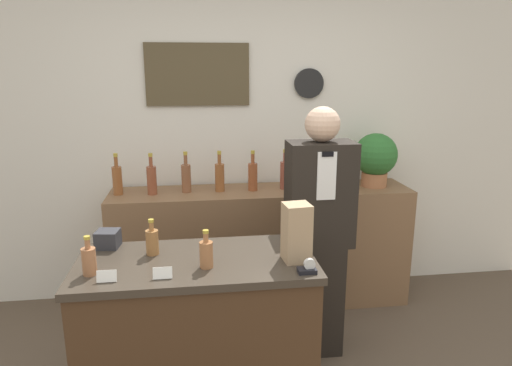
# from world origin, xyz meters

# --- Properties ---
(back_wall) EXTENTS (5.20, 0.09, 2.70)m
(back_wall) POSITION_xyz_m (-0.00, 2.00, 1.36)
(back_wall) COLOR silver
(back_wall) RESTS_ON ground_plane
(back_shelf) EXTENTS (2.33, 0.47, 0.95)m
(back_shelf) POSITION_xyz_m (0.15, 1.70, 0.47)
(back_shelf) COLOR brown
(back_shelf) RESTS_ON ground_plane
(display_counter) EXTENTS (1.23, 0.60, 0.90)m
(display_counter) POSITION_xyz_m (-0.37, 0.54, 0.45)
(display_counter) COLOR #422B19
(display_counter) RESTS_ON ground_plane
(shopkeeper) EXTENTS (0.42, 0.26, 1.64)m
(shopkeeper) POSITION_xyz_m (0.42, 1.01, 0.82)
(shopkeeper) COLOR black
(shopkeeper) RESTS_ON ground_plane
(potted_plant) EXTENTS (0.34, 0.34, 0.42)m
(potted_plant) POSITION_xyz_m (1.06, 1.71, 1.18)
(potted_plant) COLOR #B27047
(potted_plant) RESTS_ON back_shelf
(paper_bag) EXTENTS (0.14, 0.14, 0.30)m
(paper_bag) POSITION_xyz_m (0.15, 0.46, 1.05)
(paper_bag) COLOR tan
(paper_bag) RESTS_ON display_counter
(tape_dispenser) EXTENTS (0.09, 0.06, 0.07)m
(tape_dispenser) POSITION_xyz_m (0.17, 0.31, 0.93)
(tape_dispenser) COLOR black
(tape_dispenser) RESTS_ON display_counter
(price_card_left) EXTENTS (0.09, 0.02, 0.06)m
(price_card_left) POSITION_xyz_m (-0.78, 0.34, 0.93)
(price_card_left) COLOR white
(price_card_left) RESTS_ON display_counter
(price_card_right) EXTENTS (0.09, 0.02, 0.06)m
(price_card_right) POSITION_xyz_m (-0.52, 0.34, 0.93)
(price_card_right) COLOR white
(price_card_right) RESTS_ON display_counter
(gift_box) EXTENTS (0.14, 0.13, 0.10)m
(gift_box) POSITION_xyz_m (-0.85, 0.77, 0.95)
(gift_box) COLOR #2D2D33
(gift_box) RESTS_ON display_counter
(counter_bottle_0) EXTENTS (0.07, 0.07, 0.20)m
(counter_bottle_0) POSITION_xyz_m (-0.87, 0.43, 0.98)
(counter_bottle_0) COLOR #A06641
(counter_bottle_0) RESTS_ON display_counter
(counter_bottle_1) EXTENTS (0.07, 0.07, 0.20)m
(counter_bottle_1) POSITION_xyz_m (-0.59, 0.64, 0.98)
(counter_bottle_1) COLOR #9B6637
(counter_bottle_1) RESTS_ON display_counter
(counter_bottle_2) EXTENTS (0.07, 0.07, 0.20)m
(counter_bottle_2) POSITION_xyz_m (-0.32, 0.44, 0.98)
(counter_bottle_2) COLOR #A46940
(counter_bottle_2) RESTS_ON display_counter
(shelf_bottle_0) EXTENTS (0.07, 0.07, 0.31)m
(shelf_bottle_0) POSITION_xyz_m (-0.93, 1.72, 1.07)
(shelf_bottle_0) COLOR brown
(shelf_bottle_0) RESTS_ON back_shelf
(shelf_bottle_1) EXTENTS (0.07, 0.07, 0.31)m
(shelf_bottle_1) POSITION_xyz_m (-0.68, 1.69, 1.07)
(shelf_bottle_1) COLOR brown
(shelf_bottle_1) RESTS_ON back_shelf
(shelf_bottle_2) EXTENTS (0.07, 0.07, 0.31)m
(shelf_bottle_2) POSITION_xyz_m (-0.43, 1.72, 1.07)
(shelf_bottle_2) COLOR brown
(shelf_bottle_2) RESTS_ON back_shelf
(shelf_bottle_3) EXTENTS (0.07, 0.07, 0.31)m
(shelf_bottle_3) POSITION_xyz_m (-0.17, 1.71, 1.07)
(shelf_bottle_3) COLOR brown
(shelf_bottle_3) RESTS_ON back_shelf
(shelf_bottle_4) EXTENTS (0.07, 0.07, 0.31)m
(shelf_bottle_4) POSITION_xyz_m (0.08, 1.70, 1.07)
(shelf_bottle_4) COLOR brown
(shelf_bottle_4) RESTS_ON back_shelf
(shelf_bottle_5) EXTENTS (0.07, 0.07, 0.31)m
(shelf_bottle_5) POSITION_xyz_m (0.33, 1.72, 1.07)
(shelf_bottle_5) COLOR brown
(shelf_bottle_5) RESTS_ON back_shelf
(shelf_bottle_6) EXTENTS (0.07, 0.07, 0.31)m
(shelf_bottle_6) POSITION_xyz_m (0.58, 1.70, 1.07)
(shelf_bottle_6) COLOR brown
(shelf_bottle_6) RESTS_ON back_shelf
(shelf_bottle_7) EXTENTS (0.07, 0.07, 0.31)m
(shelf_bottle_7) POSITION_xyz_m (0.84, 1.72, 1.07)
(shelf_bottle_7) COLOR brown
(shelf_bottle_7) RESTS_ON back_shelf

